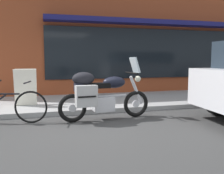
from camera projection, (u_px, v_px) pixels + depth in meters
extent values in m
plane|color=#393939|center=(88.00, 127.00, 4.83)|extent=(80.00, 80.00, 0.00)
torus|color=black|center=(136.00, 104.00, 5.70)|extent=(0.62, 0.14, 0.61)
cylinder|color=silver|center=(136.00, 104.00, 5.70)|extent=(0.16, 0.07, 0.16)
torus|color=black|center=(72.00, 108.00, 5.19)|extent=(0.62, 0.14, 0.61)
cylinder|color=silver|center=(72.00, 108.00, 5.19)|extent=(0.16, 0.07, 0.16)
cube|color=silver|center=(104.00, 104.00, 5.42)|extent=(0.46, 0.34, 0.32)
cylinder|color=silver|center=(106.00, 96.00, 5.42)|extent=(0.97, 0.14, 0.06)
ellipsoid|color=black|center=(114.00, 82.00, 5.45)|extent=(0.54, 0.32, 0.26)
cube|color=black|center=(96.00, 86.00, 5.31)|extent=(0.62, 0.29, 0.11)
cube|color=black|center=(81.00, 87.00, 5.20)|extent=(0.30, 0.24, 0.18)
cylinder|color=silver|center=(136.00, 90.00, 5.66)|extent=(0.35, 0.10, 0.67)
cylinder|color=black|center=(132.00, 73.00, 5.58)|extent=(0.09, 0.62, 0.04)
cube|color=silver|center=(135.00, 65.00, 5.58)|extent=(0.18, 0.33, 0.35)
sphere|color=#EAEACC|center=(138.00, 79.00, 5.65)|extent=(0.14, 0.14, 0.14)
cube|color=#AFAFAF|center=(86.00, 96.00, 5.01)|extent=(0.46, 0.24, 0.44)
cube|color=black|center=(87.00, 97.00, 4.91)|extent=(0.37, 0.05, 0.03)
ellipsoid|color=black|center=(83.00, 79.00, 5.20)|extent=(0.51, 0.36, 0.28)
torus|color=black|center=(31.00, 107.00, 5.12)|extent=(0.68, 0.18, 0.68)
cylinder|color=black|center=(6.00, 94.00, 5.06)|extent=(0.55, 0.15, 0.04)
cylinder|color=black|center=(28.00, 82.00, 5.06)|extent=(0.13, 0.48, 0.03)
cylinder|color=black|center=(219.00, 102.00, 5.85)|extent=(0.67, 0.25, 0.66)
cube|color=silver|center=(25.00, 88.00, 6.36)|extent=(0.55, 0.20, 0.96)
cube|color=silver|center=(26.00, 87.00, 6.58)|extent=(0.55, 0.20, 0.96)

